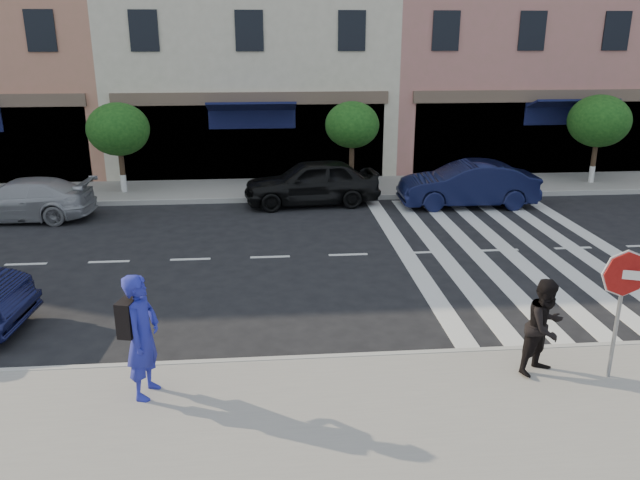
# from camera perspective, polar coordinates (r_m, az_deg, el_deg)

# --- Properties ---
(ground) EXTENTS (120.00, 120.00, 0.00)m
(ground) POSITION_cam_1_polar(r_m,az_deg,el_deg) (12.19, -4.36, -7.94)
(ground) COLOR black
(ground) RESTS_ON ground
(sidewalk_near) EXTENTS (60.00, 4.50, 0.15)m
(sidewalk_near) POSITION_cam_1_polar(r_m,az_deg,el_deg) (8.94, -3.98, -18.17)
(sidewalk_near) COLOR gray
(sidewalk_near) RESTS_ON ground
(sidewalk_far) EXTENTS (60.00, 3.00, 0.15)m
(sidewalk_far) POSITION_cam_1_polar(r_m,az_deg,el_deg) (22.57, -4.80, 4.64)
(sidewalk_far) COLOR gray
(sidewalk_far) RESTS_ON ground
(building_centre) EXTENTS (11.00, 9.00, 11.00)m
(building_centre) POSITION_cam_1_polar(r_m,az_deg,el_deg) (27.94, -6.30, 18.44)
(building_centre) COLOR beige
(building_centre) RESTS_ON ground
(building_east_mid) EXTENTS (13.00, 9.00, 13.00)m
(building_east_mid) POSITION_cam_1_polar(r_m,az_deg,el_deg) (30.25, 18.50, 19.54)
(building_east_mid) COLOR #BB746F
(building_east_mid) RESTS_ON ground
(street_tree_wb) EXTENTS (2.10, 2.10, 3.06)m
(street_tree_wb) POSITION_cam_1_polar(r_m,az_deg,el_deg) (22.51, -17.96, 9.58)
(street_tree_wb) COLOR #473323
(street_tree_wb) RESTS_ON sidewalk_far
(street_tree_c) EXTENTS (1.90, 1.90, 3.04)m
(street_tree_c) POSITION_cam_1_polar(r_m,az_deg,el_deg) (22.16, 2.95, 10.43)
(street_tree_c) COLOR #473323
(street_tree_c) RESTS_ON sidewalk_far
(street_tree_ea) EXTENTS (2.20, 2.20, 3.19)m
(street_tree_ea) POSITION_cam_1_polar(r_m,az_deg,el_deg) (25.03, 24.15, 9.87)
(street_tree_ea) COLOR #473323
(street_tree_ea) RESTS_ON sidewalk_far
(stop_sign) EXTENTS (0.72, 0.31, 2.16)m
(stop_sign) POSITION_cam_1_polar(r_m,az_deg,el_deg) (10.60, 26.01, -3.73)
(stop_sign) COLOR gray
(stop_sign) RESTS_ON sidewalk_near
(photographer) EXTENTS (0.63, 0.80, 1.95)m
(photographer) POSITION_cam_1_polar(r_m,az_deg,el_deg) (9.71, -15.91, -8.44)
(photographer) COLOR #22279C
(photographer) RESTS_ON sidewalk_near
(walker) EXTENTS (0.98, 0.92, 1.61)m
(walker) POSITION_cam_1_polar(r_m,az_deg,el_deg) (10.64, 19.89, -7.48)
(walker) COLOR black
(walker) RESTS_ON sidewalk_near
(car_far_left) EXTENTS (4.39, 1.97, 1.25)m
(car_far_left) POSITION_cam_1_polar(r_m,az_deg,el_deg) (20.95, -25.68, 3.35)
(car_far_left) COLOR #9A9B9F
(car_far_left) RESTS_ON ground
(car_far_mid) EXTENTS (4.56, 2.16, 1.51)m
(car_far_mid) POSITION_cam_1_polar(r_m,az_deg,el_deg) (20.62, -0.78, 5.33)
(car_far_mid) COLOR black
(car_far_mid) RESTS_ON ground
(car_far_right) EXTENTS (4.45, 1.63, 1.46)m
(car_far_right) POSITION_cam_1_polar(r_m,az_deg,el_deg) (20.96, 13.34, 4.98)
(car_far_right) COLOR black
(car_far_right) RESTS_ON ground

